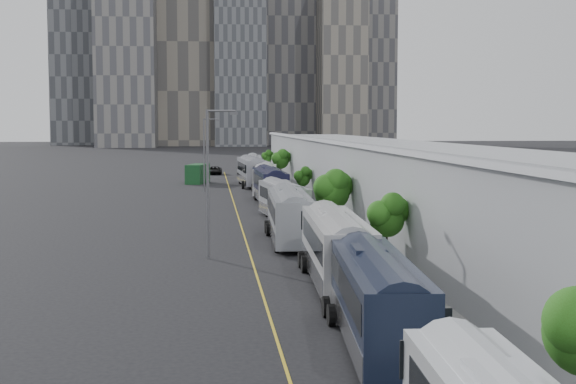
{
  "coord_description": "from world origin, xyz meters",
  "views": [
    {
      "loc": [
        -4.12,
        -9.17,
        8.59
      ],
      "look_at": [
        2.34,
        56.64,
        3.0
      ],
      "focal_mm": 50.0,
      "sensor_mm": 36.0,
      "label": 1
    }
  ],
  "objects": [
    {
      "name": "street_lamp_far",
      "position": [
        -4.62,
        93.28,
        5.37
      ],
      "size": [
        2.04,
        0.22,
        9.35
      ],
      "color": "#59595E",
      "rests_on": "ground"
    },
    {
      "name": "depot",
      "position": [
        12.99,
        55.0,
        3.51
      ],
      "size": [
        12.45,
        160.4,
        7.2
      ],
      "color": "gray",
      "rests_on": "ground"
    },
    {
      "name": "bus_3",
      "position": [
        1.65,
        48.65,
        1.63
      ],
      "size": [
        3.12,
        13.26,
        3.85
      ],
      "rotation": [
        0.0,
        0.0,
        -0.03
      ],
      "color": "gray",
      "rests_on": "ground"
    },
    {
      "name": "bus_1",
      "position": [
        2.25,
        20.88,
        1.55
      ],
      "size": [
        3.38,
        12.71,
        3.67
      ],
      "rotation": [
        0.0,
        0.0,
        -0.07
      ],
      "color": "black",
      "rests_on": "ground"
    },
    {
      "name": "tree_1",
      "position": [
        5.81,
        34.89,
        3.51
      ],
      "size": [
        1.98,
        1.98,
        4.52
      ],
      "color": "black",
      "rests_on": "ground"
    },
    {
      "name": "sidewalk",
      "position": [
        9.0,
        55.0,
        0.06
      ],
      "size": [
        10.0,
        170.0,
        0.12
      ],
      "primitive_type": "cube",
      "color": "gray",
      "rests_on": "ground"
    },
    {
      "name": "bus_4",
      "position": [
        2.4,
        61.74,
        1.49
      ],
      "size": [
        3.67,
        12.25,
        3.53
      ],
      "rotation": [
        0.0,
        0.0,
        0.1
      ],
      "color": "#95969E",
      "rests_on": "ground"
    },
    {
      "name": "shipping_container",
      "position": [
        -5.87,
        108.23,
        1.4
      ],
      "size": [
        3.61,
        6.1,
        2.79
      ],
      "primitive_type": "cube",
      "rotation": [
        0.0,
        0.0,
        -0.26
      ],
      "color": "#133F1D",
      "rests_on": "ground"
    },
    {
      "name": "tree_5",
      "position": [
        6.02,
        131.3,
        2.93
      ],
      "size": [
        1.57,
        1.57,
        3.75
      ],
      "color": "black",
      "rests_on": "ground"
    },
    {
      "name": "bus_2",
      "position": [
        2.62,
        33.04,
        1.64
      ],
      "size": [
        3.22,
        13.36,
        3.88
      ],
      "rotation": [
        0.0,
        0.0,
        -0.04
      ],
      "color": "#BBBBBD",
      "rests_on": "ground"
    },
    {
      "name": "bus_7",
      "position": [
        1.7,
        102.58,
        1.73
      ],
      "size": [
        3.55,
        14.15,
        4.1
      ],
      "rotation": [
        0.0,
        0.0,
        0.05
      ],
      "color": "gray",
      "rests_on": "ground"
    },
    {
      "name": "lane_line",
      "position": [
        -1.5,
        55.0,
        0.01
      ],
      "size": [
        0.12,
        160.0,
        0.02
      ],
      "primitive_type": "cube",
      "color": "gold",
      "rests_on": "ground"
    },
    {
      "name": "bus_5",
      "position": [
        2.4,
        77.68,
        1.65
      ],
      "size": [
        3.12,
        13.41,
        3.9
      ],
      "rotation": [
        0.0,
        0.0,
        0.03
      ],
      "color": "black",
      "rests_on": "ground"
    },
    {
      "name": "tree_2",
      "position": [
        5.4,
        52.57,
        3.71
      ],
      "size": [
        2.79,
        2.79,
        5.12
      ],
      "color": "black",
      "rests_on": "ground"
    },
    {
      "name": "bus_8",
      "position": [
        2.77,
        118.81,
        1.61
      ],
      "size": [
        3.27,
        13.12,
        3.8
      ],
      "rotation": [
        0.0,
        0.0,
        -0.05
      ],
      "color": "#AAAEB4",
      "rests_on": "ground"
    },
    {
      "name": "skyline",
      "position": [
        -2.9,
        324.16,
        50.85
      ],
      "size": [
        145.0,
        64.0,
        120.0
      ],
      "color": "slate",
      "rests_on": "ground"
    },
    {
      "name": "suv",
      "position": [
        -3.22,
        128.87,
        0.7
      ],
      "size": [
        2.57,
        5.15,
        1.4
      ],
      "primitive_type": "imported",
      "rotation": [
        0.0,
        0.0,
        -0.05
      ],
      "color": "black",
      "rests_on": "ground"
    },
    {
      "name": "tree_3",
      "position": [
        6.02,
        77.43,
        2.83
      ],
      "size": [
        1.55,
        1.55,
        3.64
      ],
      "color": "black",
      "rests_on": "ground"
    },
    {
      "name": "tree_4",
      "position": [
        5.69,
        100.9,
        3.89
      ],
      "size": [
        2.22,
        2.22,
        5.02
      ],
      "color": "black",
      "rests_on": "ground"
    },
    {
      "name": "street_lamp_near",
      "position": [
        -4.06,
        41.95,
        5.47
      ],
      "size": [
        2.04,
        0.22,
        9.54
      ],
      "color": "#59595E",
      "rests_on": "ground"
    },
    {
      "name": "bus_6",
      "position": [
        2.67,
        88.78,
        1.57
      ],
      "size": [
        3.83,
        12.93,
        3.72
      ],
      "rotation": [
        0.0,
        0.0,
        -0.1
      ],
      "color": "silver",
      "rests_on": "ground"
    }
  ]
}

